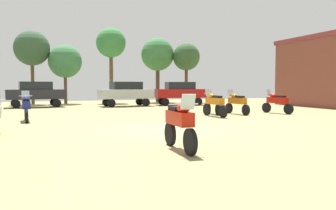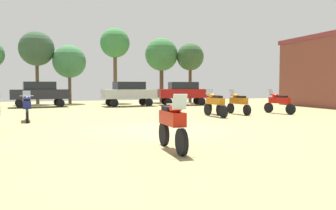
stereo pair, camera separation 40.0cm
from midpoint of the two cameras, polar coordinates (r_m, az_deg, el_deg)
The scene contains 15 objects.
ground_plane at distance 12.95m, azimuth -0.33°, elevation -4.33°, with size 44.00×52.00×0.02m.
motorcycle_1 at distance 21.59m, azimuth 18.75°, elevation 0.52°, with size 0.85×2.14×1.46m.
motorcycle_2 at distance 8.90m, azimuth 2.03°, elevation -3.00°, with size 0.62×2.15×1.51m.
motorcycle_3 at distance 18.64m, azimuth 8.57°, elevation 0.32°, with size 0.62×2.30×1.51m.
motorcycle_4 at distance 20.36m, azimuth 12.34°, elevation 0.46°, with size 0.63×2.25×1.46m.
motorcycle_9 at distance 20.14m, azimuth 8.33°, elevation 0.50°, with size 0.62×2.18×1.49m.
motorcycle_10 at distance 17.55m, azimuth -22.14°, elevation -0.17°, with size 0.62×2.25×1.45m.
car_1 at distance 28.37m, azimuth -20.50°, elevation 2.04°, with size 4.51×2.39×2.00m.
car_3 at distance 27.88m, azimuth -6.19°, elevation 2.21°, with size 4.49×2.33×2.00m.
car_5 at distance 29.31m, azimuth 2.96°, elevation 2.28°, with size 4.45×2.20×2.00m.
tree_1 at distance 33.10m, azimuth -16.00°, elevation 7.04°, with size 3.06×3.06×5.47m.
tree_2 at distance 34.51m, azimuth -0.77°, elevation 8.45°, with size 3.31×3.31×6.48m.
tree_4 at distance 33.91m, azimuth -8.62°, elevation 10.18°, with size 2.88×2.88×7.30m.
tree_5 at distance 34.37m, azimuth 4.12°, elevation 8.04°, with size 2.73×2.73×5.94m.
tree_7 at distance 33.35m, azimuth -21.00°, elevation 8.84°, with size 3.15×3.15×6.64m.
Camera 2 is at (-3.61, -12.32, 1.74)m, focal length 36.07 mm.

